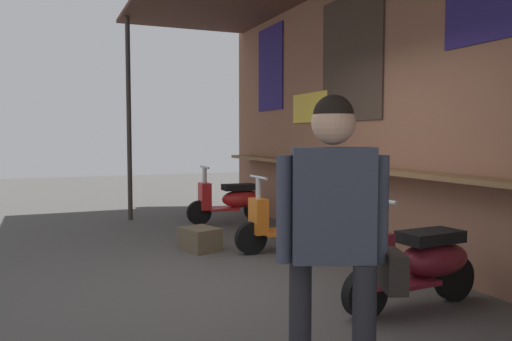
# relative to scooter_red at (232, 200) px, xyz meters

# --- Properties ---
(ground_plane) EXTENTS (29.47, 29.47, 0.00)m
(ground_plane) POSITION_rel_scooter_red_xyz_m (3.43, -1.08, -0.39)
(ground_plane) COLOR #474442
(market_stall_facade) EXTENTS (10.53, 2.71, 3.69)m
(market_stall_facade) POSITION_rel_scooter_red_xyz_m (3.43, 0.75, 1.67)
(market_stall_facade) COLOR #8C5B44
(market_stall_facade) RESTS_ON ground_plane
(scooter_red) EXTENTS (0.46, 1.40, 0.97)m
(scooter_red) POSITION_rel_scooter_red_xyz_m (0.00, 0.00, 0.00)
(scooter_red) COLOR red
(scooter_red) RESTS_ON ground_plane
(scooter_orange) EXTENTS (0.46, 1.40, 0.97)m
(scooter_orange) POSITION_rel_scooter_red_xyz_m (2.24, 0.00, 0.00)
(scooter_orange) COLOR orange
(scooter_orange) RESTS_ON ground_plane
(scooter_maroon) EXTENTS (0.50, 1.40, 0.97)m
(scooter_maroon) POSITION_rel_scooter_red_xyz_m (4.63, -0.00, 0.00)
(scooter_maroon) COLOR maroon
(scooter_maroon) RESTS_ON ground_plane
(shopper_with_handbag) EXTENTS (0.42, 0.66, 1.67)m
(shopper_with_handbag) POSITION_rel_scooter_red_xyz_m (5.82, -1.57, 0.63)
(shopper_with_handbag) COLOR #232328
(shopper_with_handbag) RESTS_ON ground_plane
(merchandise_crate) EXTENTS (0.57, 0.51, 0.29)m
(merchandise_crate) POSITION_rel_scooter_red_xyz_m (1.80, -1.10, -0.24)
(merchandise_crate) COLOR brown
(merchandise_crate) RESTS_ON ground_plane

